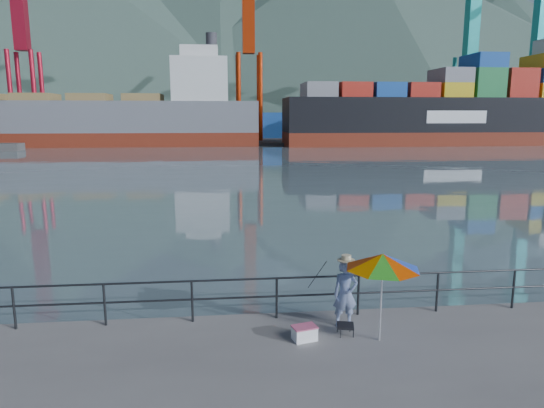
{
  "coord_description": "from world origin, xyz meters",
  "views": [
    {
      "loc": [
        -0.23,
        -9.21,
        4.82
      ],
      "look_at": [
        1.33,
        6.0,
        2.0
      ],
      "focal_mm": 32.0,
      "sensor_mm": 36.0,
      "label": 1
    }
  ],
  "objects_px": {
    "cooler_bag": "(304,334)",
    "container_ship": "(454,109)",
    "beach_umbrella": "(383,261)",
    "bulk_carrier": "(112,119)",
    "fisherman": "(345,294)"
  },
  "relations": [
    {
      "from": "beach_umbrella",
      "to": "cooler_bag",
      "type": "relative_size",
      "value": 3.93
    },
    {
      "from": "cooler_bag",
      "to": "container_ship",
      "type": "height_order",
      "value": "container_ship"
    },
    {
      "from": "cooler_bag",
      "to": "beach_umbrella",
      "type": "bearing_deg",
      "value": -21.2
    },
    {
      "from": "fisherman",
      "to": "cooler_bag",
      "type": "relative_size",
      "value": 3.14
    },
    {
      "from": "beach_umbrella",
      "to": "bulk_carrier",
      "type": "bearing_deg",
      "value": 106.16
    },
    {
      "from": "beach_umbrella",
      "to": "bulk_carrier",
      "type": "xyz_separation_m",
      "value": [
        -21.38,
        73.82,
        2.33
      ]
    },
    {
      "from": "cooler_bag",
      "to": "bulk_carrier",
      "type": "xyz_separation_m",
      "value": [
        -19.77,
        73.63,
        3.97
      ]
    },
    {
      "from": "fisherman",
      "to": "bulk_carrier",
      "type": "relative_size",
      "value": 0.03
    },
    {
      "from": "beach_umbrella",
      "to": "container_ship",
      "type": "distance_m",
      "value": 79.47
    },
    {
      "from": "fisherman",
      "to": "container_ship",
      "type": "xyz_separation_m",
      "value": [
        36.57,
        69.92,
        5.1
      ]
    },
    {
      "from": "cooler_bag",
      "to": "container_ship",
      "type": "distance_m",
      "value": 80.14
    },
    {
      "from": "beach_umbrella",
      "to": "cooler_bag",
      "type": "xyz_separation_m",
      "value": [
        -1.62,
        0.19,
        -1.64
      ]
    },
    {
      "from": "fisherman",
      "to": "container_ship",
      "type": "relative_size",
      "value": 0.03
    },
    {
      "from": "container_ship",
      "to": "cooler_bag",
      "type": "bearing_deg",
      "value": -118.07
    },
    {
      "from": "bulk_carrier",
      "to": "container_ship",
      "type": "distance_m",
      "value": 57.49
    }
  ]
}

